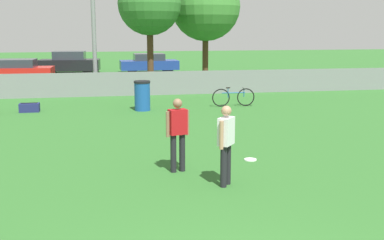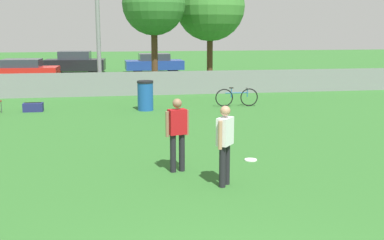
# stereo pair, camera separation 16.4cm
# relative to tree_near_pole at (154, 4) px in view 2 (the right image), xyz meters

# --- Properties ---
(fence_backline) EXTENTS (26.53, 0.07, 1.21)m
(fence_backline) POSITION_rel_tree_near_pole_xyz_m (-1.04, -2.09, -3.68)
(fence_backline) COLOR gray
(fence_backline) RESTS_ON ground_plane
(tree_near_pole) EXTENTS (3.12, 3.12, 5.82)m
(tree_near_pole) POSITION_rel_tree_near_pole_xyz_m (0.00, 0.00, 0.00)
(tree_near_pole) COLOR #4C331E
(tree_near_pole) RESTS_ON ground_plane
(tree_far_right) EXTENTS (3.71, 3.71, 6.08)m
(tree_far_right) POSITION_rel_tree_near_pole_xyz_m (3.16, 1.63, -0.03)
(tree_far_right) COLOR #4C331E
(tree_far_right) RESTS_ON ground_plane
(player_defender_red) EXTENTS (0.52, 0.31, 1.61)m
(player_defender_red) POSITION_rel_tree_near_pole_xyz_m (-0.78, -14.24, -3.31)
(player_defender_red) COLOR black
(player_defender_red) RESTS_ON ground_plane
(player_receiver_white) EXTENTS (0.40, 0.45, 1.61)m
(player_receiver_white) POSITION_rel_tree_near_pole_xyz_m (0.01, -15.35, -3.31)
(player_receiver_white) COLOR black
(player_receiver_white) RESTS_ON ground_plane
(frisbee_disc) EXTENTS (0.30, 0.30, 0.03)m
(frisbee_disc) POSITION_rel_tree_near_pole_xyz_m (1.05, -13.64, -4.22)
(frisbee_disc) COLOR white
(frisbee_disc) RESTS_ON ground_plane
(bicycle_sideline) EXTENTS (1.73, 0.44, 0.77)m
(bicycle_sideline) POSITION_rel_tree_near_pole_xyz_m (2.74, -5.88, -3.86)
(bicycle_sideline) COLOR black
(bicycle_sideline) RESTS_ON ground_plane
(trash_bin) EXTENTS (0.62, 0.62, 1.13)m
(trash_bin) POSITION_rel_tree_near_pole_xyz_m (-0.91, -6.18, -3.67)
(trash_bin) COLOR #194C99
(trash_bin) RESTS_ON ground_plane
(gear_bag_sideline) EXTENTS (0.72, 0.39, 0.35)m
(gear_bag_sideline) POSITION_rel_tree_near_pole_xyz_m (-5.09, -5.78, -4.07)
(gear_bag_sideline) COLOR navy
(gear_bag_sideline) RESTS_ON ground_plane
(parked_car_red) EXTENTS (4.13, 1.97, 1.30)m
(parked_car_red) POSITION_rel_tree_near_pole_xyz_m (-7.29, 5.02, -3.58)
(parked_car_red) COLOR black
(parked_car_red) RESTS_ON ground_plane
(parked_car_dark) EXTENTS (4.13, 1.99, 1.51)m
(parked_car_dark) POSITION_rel_tree_near_pole_xyz_m (-4.62, 9.78, -3.51)
(parked_car_dark) COLOR black
(parked_car_dark) RESTS_ON ground_plane
(parked_car_blue) EXTENTS (4.03, 1.91, 1.32)m
(parked_car_blue) POSITION_rel_tree_near_pole_xyz_m (0.78, 9.29, -3.57)
(parked_car_blue) COLOR black
(parked_car_blue) RESTS_ON ground_plane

